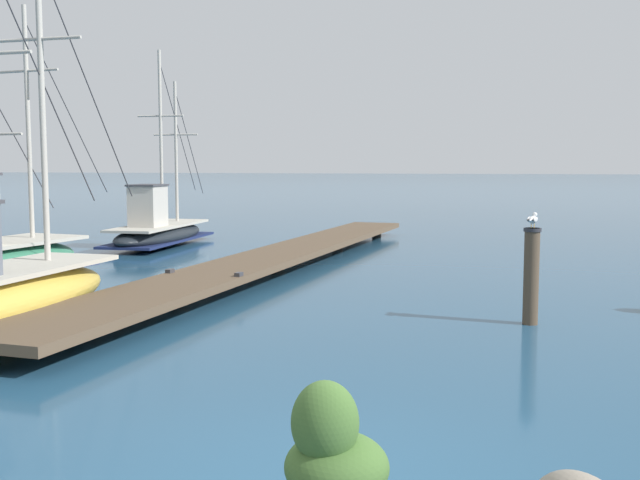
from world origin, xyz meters
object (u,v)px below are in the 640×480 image
Objects in this scene: coastal_shrub at (335,467)px; mooring_piling at (531,274)px; fishing_boat_0 at (158,230)px; perched_seagull at (533,219)px.

mooring_piling is at bearing 80.27° from coastal_shrub.
fishing_boat_0 is 5.15× the size of coastal_shrub.
mooring_piling is 1.22× the size of coastal_shrub.
perched_seagull is (11.78, -9.90, 1.26)m from fishing_boat_0.
perched_seagull is 8.84m from coastal_shrub.
coastal_shrub is at bearing -99.73° from mooring_piling.
fishing_boat_0 reaches higher than perched_seagull.
mooring_piling is 8.79m from coastal_shrub.
perched_seagull reaches higher than mooring_piling.
fishing_boat_0 is 4.23× the size of mooring_piling.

